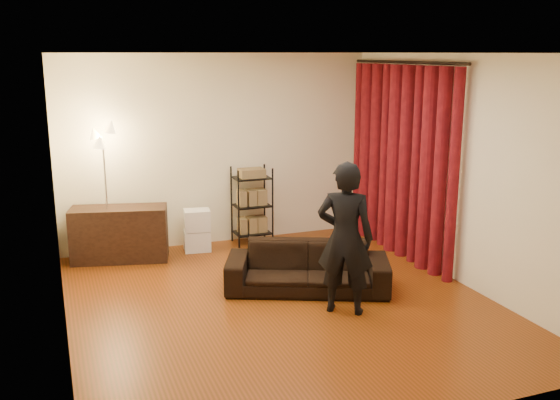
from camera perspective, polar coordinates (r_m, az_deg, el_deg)
name	(u,v)px	position (r m, az deg, el deg)	size (l,w,h in m)	color
floor	(281,303)	(7.00, 0.10, -9.41)	(5.00, 5.00, 0.00)	maroon
ceiling	(281,53)	(6.45, 0.11, 13.30)	(5.00, 5.00, 0.00)	white
wall_back	(219,150)	(8.94, -5.60, 4.57)	(5.00, 5.00, 0.00)	white
wall_front	(409,254)	(4.42, 11.71, -4.83)	(5.00, 5.00, 0.00)	white
wall_left	(56,201)	(6.18, -19.79, -0.13)	(5.00, 5.00, 0.00)	white
wall_right	(459,170)	(7.67, 16.05, 2.65)	(5.00, 5.00, 0.00)	white
curtain_rod	(406,62)	(8.42, 11.41, 12.25)	(0.04, 0.04, 2.65)	black
curtain	(400,162)	(8.53, 10.89, 3.46)	(0.22, 2.65, 2.55)	maroon
sofa	(307,268)	(7.28, 2.53, -6.19)	(1.87, 0.73, 0.55)	black
person	(345,238)	(6.55, 5.98, -3.50)	(0.60, 0.39, 1.63)	black
media_cabinet	(120,234)	(8.53, -14.45, -3.03)	(1.24, 0.47, 0.72)	black
storage_boxes	(197,230)	(8.74, -7.58, -2.76)	(0.36, 0.29, 0.59)	silver
wire_shelf	(252,205)	(8.97, -2.58, -0.50)	(0.51, 0.35, 1.12)	black
floor_lamp	(106,195)	(8.39, -15.60, 0.41)	(0.32, 0.32, 1.80)	silver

